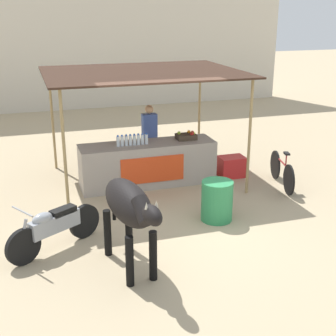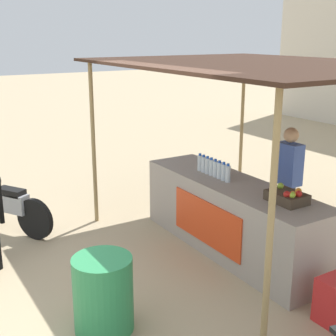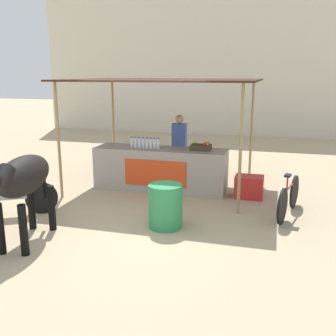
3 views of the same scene
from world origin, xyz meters
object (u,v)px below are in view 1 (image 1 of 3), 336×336
at_px(vendor_behind_counter, 150,138).
at_px(fruit_crate, 187,136).
at_px(water_barrel, 217,201).
at_px(bicycle_leaning, 282,171).
at_px(motorcycle_parked, 54,227).
at_px(cow, 130,207).
at_px(stall_counter, 148,164).
at_px(cooler_box, 232,167).

bearing_deg(vendor_behind_counter, fruit_crate, -45.99).
relative_size(water_barrel, bicycle_leaning, 0.47).
xyz_separation_m(motorcycle_parked, bicycle_leaning, (5.05, 1.45, -0.08)).
bearing_deg(cow, water_barrel, 32.04).
relative_size(fruit_crate, cow, 0.24).
bearing_deg(stall_counter, bicycle_leaning, -19.83).
distance_m(fruit_crate, motorcycle_parked, 4.10).
bearing_deg(cow, stall_counter, 70.70).
bearing_deg(cow, motorcycle_parked, 139.03).
bearing_deg(bicycle_leaning, water_barrel, -150.47).
height_order(vendor_behind_counter, bicycle_leaning, vendor_behind_counter).
relative_size(fruit_crate, cooler_box, 0.73).
height_order(fruit_crate, vendor_behind_counter, vendor_behind_counter).
height_order(water_barrel, bicycle_leaning, bicycle_leaning).
distance_m(cooler_box, motorcycle_parked, 4.88).
relative_size(vendor_behind_counter, water_barrel, 2.16).
relative_size(fruit_crate, vendor_behind_counter, 0.27).
bearing_deg(vendor_behind_counter, bicycle_leaning, -34.67).
xyz_separation_m(fruit_crate, cow, (-2.12, -3.44, -0.00)).
xyz_separation_m(stall_counter, fruit_crate, (0.93, 0.05, 0.55)).
height_order(motorcycle_parked, bicycle_leaning, motorcycle_parked).
bearing_deg(vendor_behind_counter, stall_counter, -108.60).
bearing_deg(fruit_crate, water_barrel, -94.86).
xyz_separation_m(stall_counter, vendor_behind_counter, (0.25, 0.75, 0.37)).
relative_size(water_barrel, motorcycle_parked, 0.48).
height_order(stall_counter, motorcycle_parked, stall_counter).
distance_m(stall_counter, water_barrel, 2.30).
bearing_deg(motorcycle_parked, water_barrel, 5.43).
height_order(stall_counter, water_barrel, stall_counter).
distance_m(vendor_behind_counter, water_barrel, 3.01).
bearing_deg(stall_counter, cow, -109.30).
bearing_deg(fruit_crate, stall_counter, -176.99).
bearing_deg(water_barrel, vendor_behind_counter, 99.50).
distance_m(stall_counter, cooler_box, 2.03).
bearing_deg(bicycle_leaning, vendor_behind_counter, 145.33).
bearing_deg(stall_counter, cooler_box, -2.76).
distance_m(motorcycle_parked, bicycle_leaning, 5.26).
relative_size(cooler_box, motorcycle_parked, 0.38).
bearing_deg(fruit_crate, motorcycle_parked, -141.72).
relative_size(fruit_crate, motorcycle_parked, 0.28).
bearing_deg(bicycle_leaning, cow, -149.24).
distance_m(vendor_behind_counter, bicycle_leaning, 3.14).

